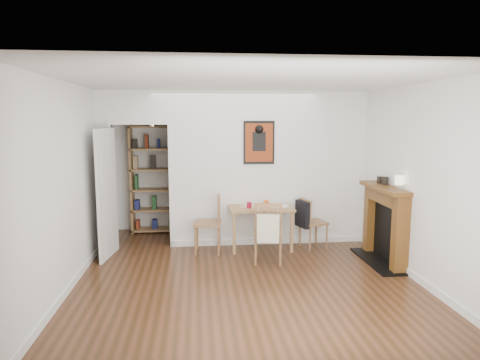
{
  "coord_description": "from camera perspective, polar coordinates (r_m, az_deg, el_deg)",
  "views": [
    {
      "loc": [
        -0.64,
        -5.73,
        2.13
      ],
      "look_at": [
        0.01,
        0.6,
        1.23
      ],
      "focal_mm": 32.0,
      "sensor_mm": 36.0,
      "label": 1
    }
  ],
  "objects": [
    {
      "name": "room_shell",
      "position": [
        7.16,
        0.13,
        1.39
      ],
      "size": [
        5.2,
        5.2,
        5.2
      ],
      "color": "silver",
      "rests_on": "ground"
    },
    {
      "name": "fireplace",
      "position": [
        6.77,
        18.83,
        -5.3
      ],
      "size": [
        0.45,
        1.25,
        1.16
      ],
      "color": "brown",
      "rests_on": "ground"
    },
    {
      "name": "chair_left",
      "position": [
        6.91,
        -4.35,
        -5.85
      ],
      "size": [
        0.51,
        0.51,
        0.94
      ],
      "color": "brown",
      "rests_on": "ground"
    },
    {
      "name": "notebook",
      "position": [
        7.1,
        5.2,
        -3.45
      ],
      "size": [
        0.31,
        0.23,
        0.02
      ],
      "primitive_type": "cube",
      "rotation": [
        0.0,
        0.0,
        0.03
      ],
      "color": "silver",
      "rests_on": "dining_table"
    },
    {
      "name": "placemat",
      "position": [
        7.1,
        1.49,
        -3.47
      ],
      "size": [
        0.41,
        0.33,
        0.0
      ],
      "primitive_type": "cube",
      "rotation": [
        0.0,
        0.0,
        -0.15
      ],
      "color": "beige",
      "rests_on": "dining_table"
    },
    {
      "name": "chair_front",
      "position": [
        6.44,
        3.77,
        -6.82
      ],
      "size": [
        0.54,
        0.59,
        0.94
      ],
      "color": "brown",
      "rests_on": "ground"
    },
    {
      "name": "dining_table",
      "position": [
        7.07,
        2.77,
        -4.25
      ],
      "size": [
        1.04,
        0.66,
        0.71
      ],
      "color": "#9E7349",
      "rests_on": "ground"
    },
    {
      "name": "ceramic_jar_a",
      "position": [
        6.79,
        18.75,
        -0.08
      ],
      "size": [
        0.1,
        0.1,
        0.12
      ],
      "primitive_type": "cylinder",
      "color": "black",
      "rests_on": "fireplace"
    },
    {
      "name": "orange_fruit",
      "position": [
        7.18,
        3.52,
        -3.01
      ],
      "size": [
        0.09,
        0.09,
        0.09
      ],
      "primitive_type": "sphere",
      "color": "#DA430B",
      "rests_on": "dining_table"
    },
    {
      "name": "red_glass",
      "position": [
        6.94,
        1.24,
        -3.34
      ],
      "size": [
        0.08,
        0.08,
        0.1
      ],
      "primitive_type": "cylinder",
      "color": "maroon",
      "rests_on": "dining_table"
    },
    {
      "name": "ground",
      "position": [
        6.15,
        0.52,
        -12.23
      ],
      "size": [
        5.2,
        5.2,
        0.0
      ],
      "primitive_type": "plane",
      "color": "#522C1A",
      "rests_on": "ground"
    },
    {
      "name": "chair_right",
      "position": [
        7.25,
        9.63,
        -5.58
      ],
      "size": [
        0.56,
        0.52,
        0.84
      ],
      "color": "brown",
      "rests_on": "ground"
    },
    {
      "name": "ceramic_jar_b",
      "position": [
        6.91,
        18.12,
        0.03
      ],
      "size": [
        0.08,
        0.08,
        0.11
      ],
      "primitive_type": "cylinder",
      "color": "black",
      "rests_on": "fireplace"
    },
    {
      "name": "mantel_lamp",
      "position": [
        6.33,
        20.51,
        -0.12
      ],
      "size": [
        0.13,
        0.13,
        0.2
      ],
      "color": "silver",
      "rests_on": "fireplace"
    },
    {
      "name": "bookshelf",
      "position": [
        8.24,
        -11.43,
        0.05
      ],
      "size": [
        0.86,
        0.34,
        2.03
      ],
      "color": "#9E7349",
      "rests_on": "ground"
    }
  ]
}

